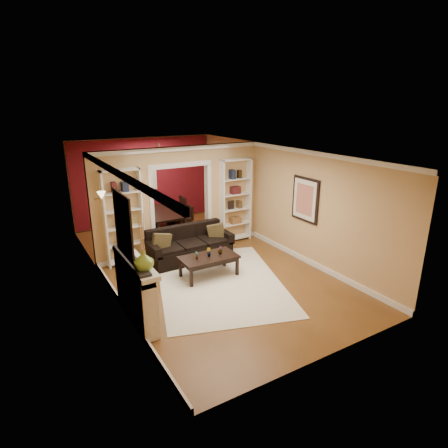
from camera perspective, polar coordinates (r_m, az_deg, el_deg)
floor at (r=9.08m, az=-3.21°, el=-6.19°), size 8.00×8.00×0.00m
ceiling at (r=8.34m, az=-3.54°, el=10.96°), size 8.00×8.00×0.00m
wall_back at (r=12.22m, az=-12.07°, el=6.46°), size 8.00×0.00×8.00m
wall_front at (r=5.59m, az=16.02°, el=-7.90°), size 8.00×0.00×8.00m
wall_left at (r=7.90m, az=-18.02°, el=-0.38°), size 0.00×8.00×8.00m
wall_right at (r=9.81m, az=8.41°, el=3.85°), size 0.00×8.00×8.00m
partition_wall at (r=9.66m, az=-6.64°, el=3.71°), size 4.50×0.15×2.70m
red_back_panel at (r=12.19m, az=-12.02°, el=6.30°), size 4.44×0.04×2.64m
dining_window at (r=12.11m, az=-12.03°, el=7.33°), size 0.78×0.03×0.98m
area_rug at (r=8.24m, az=-0.65°, el=-8.78°), size 3.53×4.20×0.01m
sofa at (r=9.25m, az=-5.24°, el=-3.04°), size 2.09×0.90×0.82m
pillow_left at (r=8.89m, az=-9.54°, el=-2.67°), size 0.44×0.15×0.44m
pillow_right at (r=9.48m, az=-1.17°, el=-1.17°), size 0.41×0.32×0.41m
coffee_table at (r=8.42m, az=-2.32°, el=-6.44°), size 1.27×0.71×0.48m
plant_left at (r=8.16m, az=-4.18°, el=-4.74°), size 0.12×0.12×0.19m
plant_center at (r=8.28m, az=-2.35°, el=-4.32°), size 0.11×0.12×0.20m
plant_right at (r=8.42m, az=-0.58°, el=-3.99°), size 0.11×0.11×0.18m
bookshelf_left at (r=9.07m, az=-15.11°, el=0.91°), size 0.90×0.30×2.30m
bookshelf_right at (r=10.27m, az=1.71°, el=3.54°), size 0.90×0.30×2.30m
fireplace at (r=6.88m, az=-13.16°, el=-9.72°), size 0.32×1.70×1.16m
vase at (r=6.11m, az=-12.17°, el=-5.48°), size 0.36×0.36×0.34m
mirror at (r=6.37m, az=-15.13°, el=-0.21°), size 0.03×0.95×1.10m
wall_sconce at (r=8.31m, az=-18.55°, el=3.91°), size 0.18×0.18×0.22m
framed_art at (r=9.01m, az=12.24°, el=3.66°), size 0.04×0.85×1.05m
dining_table at (r=11.39m, az=-9.28°, el=0.39°), size 1.78×0.99×0.63m
dining_chair_nw at (r=10.91m, az=-11.40°, el=0.03°), size 0.54×0.54×0.83m
dining_chair_ne at (r=11.30m, az=-6.15°, el=0.84°), size 0.49×0.49×0.80m
dining_chair_sw at (r=11.44m, az=-12.43°, el=1.10°), size 0.52×0.52×0.94m
dining_chair_se at (r=11.80m, az=-7.38°, el=1.91°), size 0.49×0.49×0.94m
chandelier at (r=10.89m, az=-10.05°, el=8.79°), size 0.50×0.50×0.30m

